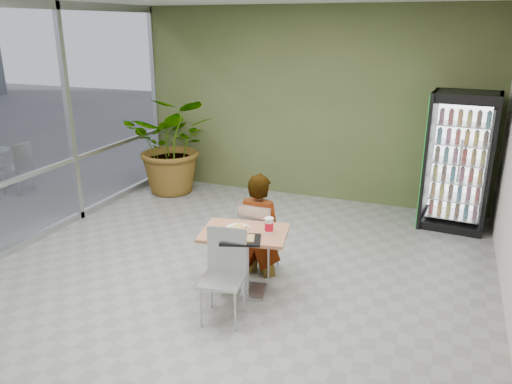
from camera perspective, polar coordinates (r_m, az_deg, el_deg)
ground at (r=5.90m, az=-3.81°, el=-10.75°), size 7.00×7.00×0.00m
room_envelope at (r=5.30m, az=-4.18°, el=4.50°), size 6.00×7.00×3.20m
storefront_frame at (r=7.10m, az=-26.77°, el=6.19°), size 0.10×7.00×3.20m
dining_table at (r=5.54m, az=-1.30°, el=-6.55°), size 1.03×0.81×0.75m
chair_far at (r=5.95m, az=0.15°, el=-4.73°), size 0.41×0.41×0.91m
chair_near at (r=5.13m, az=-3.60°, el=-8.53°), size 0.48×0.48×0.94m
seated_woman at (r=6.01m, az=0.32°, el=-5.02°), size 0.58×0.38×1.56m
pizza_plate at (r=5.52m, az=-2.10°, el=-4.00°), size 0.34×0.26×0.03m
soda_cup at (r=5.37m, az=1.50°, el=-3.88°), size 0.10×0.10×0.17m
napkin_stack at (r=5.43m, az=-4.72°, el=-4.55°), size 0.16×0.16×0.02m
cafeteria_tray at (r=5.21m, az=-1.79°, el=-5.49°), size 0.49×0.42×0.02m
beverage_fridge at (r=7.80m, az=22.17°, el=3.23°), size 0.97×0.78×2.00m
potted_plant at (r=8.96m, az=-9.37°, el=5.37°), size 1.86×1.71×1.74m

